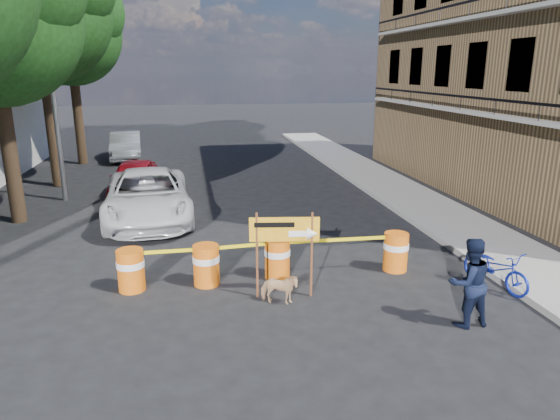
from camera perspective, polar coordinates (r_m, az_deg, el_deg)
name	(u,v)px	position (r m, az deg, el deg)	size (l,w,h in m)	color
ground	(274,305)	(10.12, -0.65, -10.80)	(120.00, 120.00, 0.00)	black
sidewalk_east	(427,208)	(17.37, 16.45, 0.25)	(2.40, 40.00, 0.15)	gray
tree_mid_b	(39,8)	(21.68, -25.83, 20.08)	(5.67, 5.40, 9.62)	#332316
tree_far	(70,32)	(26.51, -22.84, 18.25)	(5.04, 4.80, 8.84)	#332316
streetlamp	(53,74)	(18.95, -24.55, 13.94)	(1.25, 0.18, 8.00)	gray
barrel_far_left	(131,269)	(11.03, -16.68, -6.51)	(0.58, 0.58, 0.90)	#D2600C
barrel_mid_left	(206,264)	(10.95, -8.43, -6.14)	(0.58, 0.58, 0.90)	#D2600C
barrel_mid_right	(277,258)	(11.20, -0.31, -5.46)	(0.58, 0.58, 0.90)	#D2600C
barrel_far_right	(396,251)	(11.90, 13.09, -4.58)	(0.58, 0.58, 0.90)	#D2600C
detour_sign	(293,236)	(9.98, 1.53, -2.97)	(1.40, 0.37, 1.81)	#592D19
pedestrian	(469,282)	(9.67, 20.79, -7.75)	(0.81, 0.63, 1.68)	black
bicycle	(498,251)	(11.53, 23.66, -4.31)	(0.58, 0.87, 1.66)	#1425A7
dog	(279,289)	(10.03, -0.10, -9.00)	(0.35, 0.77, 0.65)	tan
suv_white	(148,196)	(15.97, -14.88, 1.58)	(2.52, 5.46, 1.52)	silver
sedan_red	(135,178)	(19.14, -16.27, 3.48)	(1.57, 3.91, 1.33)	#A20D19
sedan_silver	(126,146)	(27.36, -17.21, 7.02)	(1.49, 4.27, 1.41)	#9E9FA5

